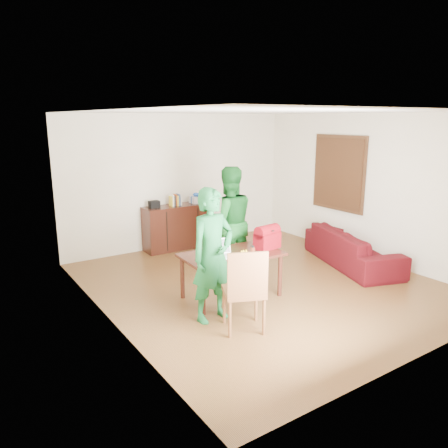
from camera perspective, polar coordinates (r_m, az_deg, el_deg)
room at (r=6.91m, az=4.56°, el=2.79°), size 5.20×5.70×2.90m
table at (r=6.43m, az=0.99°, el=-4.52°), size 1.50×0.90×0.68m
chair at (r=5.56m, az=2.60°, el=-10.68°), size 0.64×0.63×1.08m
person_near at (r=5.65m, az=-1.51°, el=-4.11°), size 0.69×0.49×1.77m
person_far at (r=7.19m, az=0.59°, el=0.16°), size 1.06×0.93×1.86m
laptop at (r=6.21m, az=-0.28°, el=-3.97°), size 0.39×0.33×0.24m
bananas at (r=6.11m, az=2.66°, el=-4.45°), size 0.15×0.10×0.05m
bottle at (r=6.12m, az=3.76°, el=-3.73°), size 0.08×0.08×0.20m
red_bag at (r=6.63m, az=5.66°, el=-1.99°), size 0.41×0.27×0.28m
sofa at (r=8.26m, az=16.41°, el=-3.00°), size 1.50×2.33×0.63m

